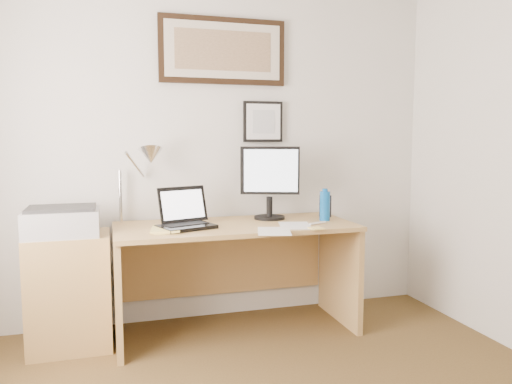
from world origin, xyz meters
name	(u,v)px	position (x,y,z in m)	size (l,w,h in m)	color
wall_back	(203,149)	(0.00, 2.00, 1.25)	(3.50, 0.02, 2.50)	silver
side_cabinet	(70,291)	(-0.92, 1.68, 0.36)	(0.50, 0.40, 0.73)	#A67E45
water_bottle	(325,206)	(0.79, 1.60, 0.85)	(0.07, 0.07, 0.21)	#0C57A8
bottle_cap	(325,190)	(0.79, 1.60, 0.97)	(0.04, 0.04, 0.02)	#0C57A8
speaker	(325,206)	(0.87, 1.76, 0.83)	(0.07, 0.06, 0.16)	black
paper_sheet_a	(274,231)	(0.32, 1.31, 0.75)	(0.20, 0.29, 0.00)	white
paper_sheet_b	(295,225)	(0.51, 1.45, 0.75)	(0.20, 0.29, 0.00)	white
sticky_pad	(316,228)	(0.60, 1.30, 0.76)	(0.08, 0.08, 0.01)	#F4D674
marker_pen	(318,223)	(0.68, 1.47, 0.76)	(0.02, 0.02, 0.14)	white
book	(151,230)	(-0.42, 1.54, 0.76)	(0.18, 0.25, 0.02)	#EAD36E
desk	(233,255)	(0.15, 1.72, 0.51)	(1.60, 0.70, 0.75)	#A67E45
laptop	(185,219)	(-0.19, 1.61, 0.81)	(0.40, 0.40, 0.26)	black
lcd_monitor	(270,179)	(0.44, 1.77, 1.04)	(0.41, 0.22, 0.52)	black
printer	(62,221)	(-0.95, 1.66, 0.82)	(0.44, 0.34, 0.18)	#A9A9AC
desk_lamp	(148,159)	(-0.41, 1.81, 1.19)	(0.29, 0.27, 0.53)	silver
picture_large	(223,51)	(0.15, 1.97, 1.95)	(0.92, 0.04, 0.47)	black
picture_small	(263,122)	(0.45, 1.97, 1.45)	(0.30, 0.03, 0.30)	black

